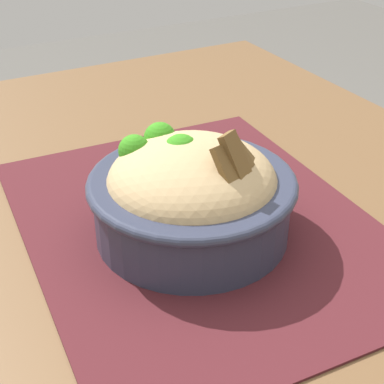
{
  "coord_description": "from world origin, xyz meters",
  "views": [
    {
      "loc": [
        -0.49,
        0.26,
        1.06
      ],
      "look_at": [
        -0.04,
        0.02,
        0.76
      ],
      "focal_mm": 54.31,
      "sensor_mm": 36.0,
      "label": 1
    }
  ],
  "objects": [
    {
      "name": "fork",
      "position": [
        0.05,
        0.0,
        0.71
      ],
      "size": [
        0.03,
        0.13,
        0.0
      ],
      "color": "silver",
      "rests_on": "placemat"
    },
    {
      "name": "placemat",
      "position": [
        -0.03,
        0.01,
        0.7
      ],
      "size": [
        0.47,
        0.38,
        0.0
      ],
      "primitive_type": "cube",
      "rotation": [
        0.0,
        0.0,
        -0.04
      ],
      "color": "#47191E",
      "rests_on": "table"
    },
    {
      "name": "bowl",
      "position": [
        -0.04,
        0.02,
        0.76
      ],
      "size": [
        0.24,
        0.24,
        0.13
      ],
      "color": "#2D3347",
      "rests_on": "placemat"
    },
    {
      "name": "table",
      "position": [
        0.0,
        0.0,
        0.63
      ],
      "size": [
        1.03,
        0.8,
        0.7
      ],
      "color": "brown",
      "rests_on": "ground_plane"
    }
  ]
}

